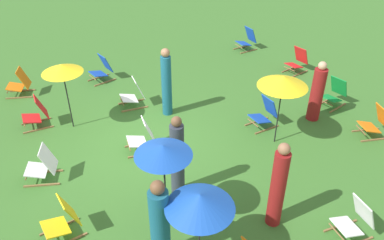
# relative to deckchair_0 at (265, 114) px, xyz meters

# --- Properties ---
(ground_plane) EXTENTS (40.00, 40.00, 0.00)m
(ground_plane) POSITION_rel_deckchair_0_xyz_m (-0.32, -3.12, -0.37)
(ground_plane) COLOR #386B28
(deckchair_0) EXTENTS (0.54, 0.80, 0.83)m
(deckchair_0) POSITION_rel_deckchair_0_xyz_m (0.00, 0.00, 0.00)
(deckchair_0) COLOR olive
(deckchair_0) RESTS_ON ground
(deckchair_2) EXTENTS (0.52, 0.79, 0.83)m
(deckchair_2) POSITION_rel_deckchair_0_xyz_m (3.74, -0.50, 0.00)
(deckchair_2) COLOR olive
(deckchair_2) RESTS_ON ground
(deckchair_4) EXTENTS (0.59, 0.83, 0.83)m
(deckchair_4) POSITION_rel_deckchair_0_xyz_m (1.55, -5.35, 0.00)
(deckchair_4) COLOR olive
(deckchair_4) RESTS_ON ground
(deckchair_5) EXTENTS (0.49, 0.77, 0.83)m
(deckchair_5) POSITION_rel_deckchair_0_xyz_m (-2.42, -5.39, 0.00)
(deckchair_5) COLOR olive
(deckchair_5) RESTS_ON ground
(deckchair_6) EXTENTS (0.55, 0.81, 0.83)m
(deckchair_6) POSITION_rel_deckchair_0_xyz_m (-4.55, 2.19, 0.00)
(deckchair_6) COLOR olive
(deckchair_6) RESTS_ON ground
(deckchair_7) EXTENTS (0.56, 0.81, 0.83)m
(deckchair_7) POSITION_rel_deckchair_0_xyz_m (-0.31, -3.20, 0.00)
(deckchair_7) COLOR olive
(deckchair_7) RESTS_ON ground
(deckchair_8) EXTENTS (0.52, 0.79, 0.83)m
(deckchair_8) POSITION_rel_deckchair_0_xyz_m (-2.37, -2.79, 0.00)
(deckchair_8) COLOR olive
(deckchair_8) RESTS_ON ground
(deckchair_10) EXTENTS (0.66, 0.86, 0.83)m
(deckchair_10) POSITION_rel_deckchair_0_xyz_m (-4.31, -3.24, 0.00)
(deckchair_10) COLOR olive
(deckchair_10) RESTS_ON ground
(deckchair_11) EXTENTS (0.66, 0.86, 0.83)m
(deckchair_11) POSITION_rel_deckchair_0_xyz_m (-0.09, 2.39, 0.00)
(deckchair_11) COLOR olive
(deckchair_11) RESTS_ON ground
(deckchair_12) EXTENTS (0.65, 0.85, 0.83)m
(deckchair_12) POSITION_rel_deckchair_0_xyz_m (1.51, 2.29, 0.00)
(deckchair_12) COLOR olive
(deckchair_12) RESTS_ON ground
(deckchair_13) EXTENTS (0.67, 0.86, 0.83)m
(deckchair_13) POSITION_rel_deckchair_0_xyz_m (-4.36, -5.67, 0.00)
(deckchair_13) COLOR olive
(deckchair_13) RESTS_ON ground
(deckchair_14) EXTENTS (0.68, 0.87, 0.83)m
(deckchair_14) POSITION_rel_deckchair_0_xyz_m (-0.18, -5.50, 0.00)
(deckchair_14) COLOR olive
(deckchair_14) RESTS_ON ground
(deckchair_15) EXTENTS (0.64, 0.85, 0.83)m
(deckchair_15) POSITION_rel_deckchair_0_xyz_m (-2.27, 2.75, 0.00)
(deckchair_15) COLOR olive
(deckchair_15) RESTS_ON ground
(umbrella_0) EXTENTS (1.00, 1.00, 1.88)m
(umbrella_0) POSITION_rel_deckchair_0_xyz_m (2.10, -3.54, 1.41)
(umbrella_0) COLOR black
(umbrella_0) RESTS_ON ground
(umbrella_1) EXTENTS (1.00, 1.00, 1.79)m
(umbrella_1) POSITION_rel_deckchair_0_xyz_m (-2.02, -4.59, 1.31)
(umbrella_1) COLOR black
(umbrella_1) RESTS_ON ground
(umbrella_2) EXTENTS (1.16, 1.16, 1.81)m
(umbrella_2) POSITION_rel_deckchair_0_xyz_m (0.71, -0.13, 1.31)
(umbrella_2) COLOR black
(umbrella_2) RESTS_ON ground
(umbrella_3) EXTENTS (1.10, 1.10, 1.65)m
(umbrella_3) POSITION_rel_deckchair_0_xyz_m (3.18, -3.36, 1.14)
(umbrella_3) COLOR black
(umbrella_3) RESTS_ON ground
(person_0) EXTENTS (0.34, 0.34, 1.68)m
(person_0) POSITION_rel_deckchair_0_xyz_m (0.24, 1.40, 0.42)
(person_0) COLOR maroon
(person_0) RESTS_ON ground
(person_1) EXTENTS (0.31, 0.31, 1.88)m
(person_1) POSITION_rel_deckchair_0_xyz_m (2.88, -1.65, 0.53)
(person_1) COLOR maroon
(person_1) RESTS_ON ground
(person_2) EXTENTS (0.47, 0.47, 1.80)m
(person_2) POSITION_rel_deckchair_0_xyz_m (2.80, -3.90, 0.48)
(person_2) COLOR #195972
(person_2) RESTS_ON ground
(person_3) EXTENTS (0.39, 0.39, 1.88)m
(person_3) POSITION_rel_deckchair_0_xyz_m (1.38, -3.01, 0.53)
(person_3) COLOR #333847
(person_3) RESTS_ON ground
(person_4) EXTENTS (0.37, 0.37, 1.92)m
(person_4) POSITION_rel_deckchair_0_xyz_m (-1.61, -2.08, 0.57)
(person_4) COLOR #195972
(person_4) RESTS_ON ground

